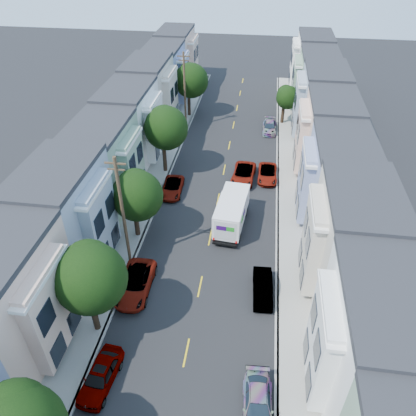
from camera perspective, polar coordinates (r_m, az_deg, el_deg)
The scene contains 25 objects.
ground at distance 32.75m, azimuth -1.13°, elevation -10.99°, with size 160.00×160.00×0.00m, color black.
road_slab at distance 44.16m, azimuth 1.88°, elevation 3.41°, with size 12.00×70.00×0.02m, color black.
curb_left at distance 45.04m, azimuth -5.80°, elevation 4.05°, with size 0.30×70.00×0.15m, color gray.
curb_right at distance 44.03m, azimuth 9.74°, elevation 2.83°, with size 0.30×70.00×0.15m, color gray.
sidewalk_left at distance 45.34m, azimuth -7.41°, elevation 4.16°, with size 2.60×70.00×0.15m, color gray.
sidewalk_right at distance 44.12m, azimuth 11.42°, elevation 2.69°, with size 2.60×70.00×0.15m, color gray.
centerline at distance 44.17m, azimuth 1.88°, elevation 3.40°, with size 0.12×70.00×0.01m, color gold.
townhouse_row_left at distance 46.45m, azimuth -11.95°, elevation 4.37°, with size 5.00×70.00×8.50m, color #8C98BF.
townhouse_row_right at distance 44.64m, azimuth 16.26°, elevation 2.17°, with size 5.00×70.00×8.50m, color #8C98BF.
tree_b at distance 27.26m, azimuth -16.34°, elevation -9.49°, with size 4.70×4.70×7.56m.
tree_c at distance 35.07m, azimuth -10.06°, elevation 1.69°, with size 4.44×4.44×6.67m.
tree_d at distance 44.04m, azimuth -6.04°, elevation 11.09°, with size 4.70×4.70×7.72m.
tree_e at distance 58.16m, azimuth -2.47°, elevation 17.45°, with size 4.70×4.70×7.48m.
tree_far_r at distance 57.15m, azimuth 11.04°, elevation 14.98°, with size 3.10×3.10×5.31m.
utility_pole_near at distance 32.05m, azimuth -11.88°, elevation -0.73°, with size 1.60×0.26×10.00m.
utility_pole_far at distance 54.22m, azimuth -3.28°, elevation 16.01°, with size 1.60×0.26×10.00m.
fedex_truck at distance 37.33m, azimuth 3.34°, elevation -0.51°, with size 2.42×6.29×3.02m.
lead_sedan at distance 44.62m, azimuth 5.02°, elevation 4.72°, with size 2.34×5.07×1.41m, color black.
parked_left_b at distance 28.14m, azimuth -14.90°, elevation -21.86°, with size 1.70×4.45×1.44m, color black.
parked_left_c at distance 32.46m, azimuth -10.16°, elevation -10.43°, with size 2.42×5.24×1.46m, color #A9B0B7.
parked_left_d at distance 42.61m, azimuth -5.02°, elevation 2.88°, with size 2.04×4.42×1.23m, color #5B1C07.
parked_right_a at distance 26.68m, azimuth 7.00°, elevation -25.82°, with size 1.78×4.24×1.27m, color #5C5E60.
parked_right_b at distance 32.00m, azimuth 7.70°, elevation -11.10°, with size 1.44×4.08×1.36m, color white.
parked_right_c at distance 45.20m, azimuth 8.36°, elevation 4.77°, with size 2.05×4.45×1.24m, color black.
parked_right_d at distance 55.75m, azimuth 8.64°, elevation 11.20°, with size 1.75×4.18×1.25m, color #0A1342.
Camera 1 is at (3.69, -21.77, 24.19)m, focal length 35.00 mm.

